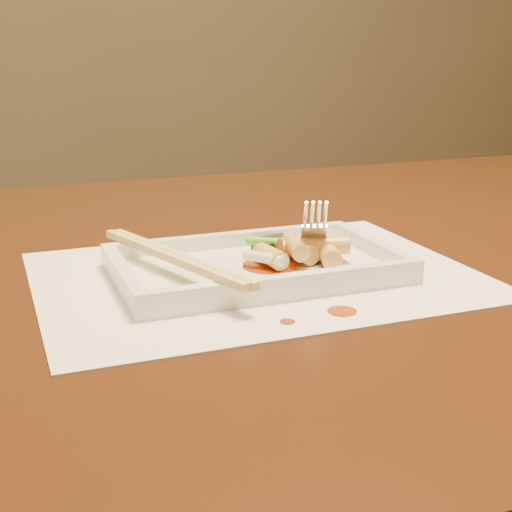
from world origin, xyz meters
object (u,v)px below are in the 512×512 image
object	(u,v)px
placemat	(256,275)
fork	(317,180)
plate_base	(256,270)
chopstick_a	(170,257)
table	(291,334)

from	to	relation	value
placemat	fork	size ratio (longest dim) A/B	2.86
placemat	fork	bearing A→B (deg)	14.42
plate_base	chopstick_a	world-z (taller)	chopstick_a
placemat	plate_base	world-z (taller)	plate_base
table	chopstick_a	bearing A→B (deg)	-152.37
plate_base	fork	xyz separation A→B (m)	(0.07, 0.02, 0.08)
placemat	chopstick_a	world-z (taller)	chopstick_a
table	fork	bearing A→B (deg)	-92.98
table	placemat	size ratio (longest dim) A/B	3.50
placemat	chopstick_a	bearing A→B (deg)	-180.00
table	plate_base	bearing A→B (deg)	-132.04
placemat	fork	distance (m)	0.11
chopstick_a	fork	distance (m)	0.16
plate_base	chopstick_a	distance (m)	0.08
chopstick_a	fork	world-z (taller)	fork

